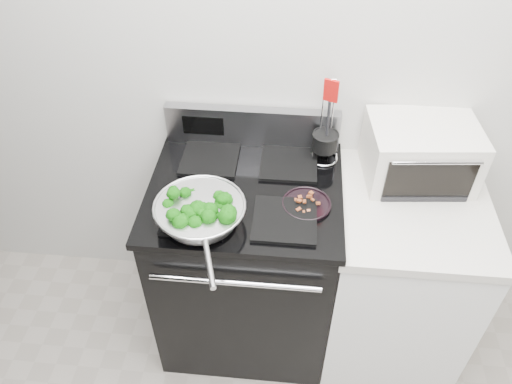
# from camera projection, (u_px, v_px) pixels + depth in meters

# --- Properties ---
(back_wall) EXTENTS (4.00, 0.02, 2.70)m
(back_wall) POSITION_uv_depth(u_px,v_px,m) (328.00, 61.00, 1.98)
(back_wall) COLOR #B8B6AF
(back_wall) RESTS_ON ground
(gas_range) EXTENTS (0.79, 0.69, 1.13)m
(gas_range) POSITION_uv_depth(u_px,v_px,m) (246.00, 261.00, 2.33)
(gas_range) COLOR black
(gas_range) RESTS_ON floor
(counter) EXTENTS (0.62, 0.68, 0.92)m
(counter) POSITION_uv_depth(u_px,v_px,m) (394.00, 276.00, 2.30)
(counter) COLOR white
(counter) RESTS_ON floor
(skillet) EXTENTS (0.35, 0.54, 0.07)m
(skillet) POSITION_uv_depth(u_px,v_px,m) (200.00, 212.00, 1.84)
(skillet) COLOR silver
(skillet) RESTS_ON gas_range
(broccoli_pile) EXTENTS (0.27, 0.27, 0.09)m
(broccoli_pile) POSITION_uv_depth(u_px,v_px,m) (200.00, 207.00, 1.83)
(broccoli_pile) COLOR black
(broccoli_pile) RESTS_ON skillet
(bacon_plate) EXTENTS (0.19, 0.19, 0.04)m
(bacon_plate) POSITION_uv_depth(u_px,v_px,m) (307.00, 202.00, 1.94)
(bacon_plate) COLOR black
(bacon_plate) RESTS_ON gas_range
(utensil_holder) EXTENTS (0.13, 0.13, 0.39)m
(utensil_holder) POSITION_uv_depth(u_px,v_px,m) (324.00, 146.00, 2.11)
(utensil_holder) COLOR silver
(utensil_holder) RESTS_ON gas_range
(toaster_oven) EXTENTS (0.46, 0.37, 0.25)m
(toaster_oven) POSITION_uv_depth(u_px,v_px,m) (420.00, 152.00, 2.04)
(toaster_oven) COLOR white
(toaster_oven) RESTS_ON counter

